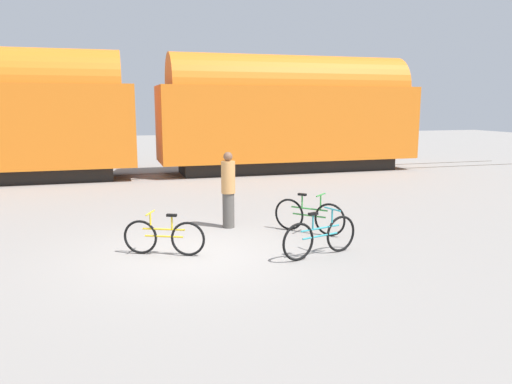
# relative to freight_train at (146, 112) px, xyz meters

# --- Properties ---
(ground_plane) EXTENTS (80.00, 80.00, 0.00)m
(ground_plane) POSITION_rel_freight_train_xyz_m (0.00, -11.47, -2.66)
(ground_plane) COLOR gray
(freight_train) EXTENTS (23.82, 2.83, 5.07)m
(freight_train) POSITION_rel_freight_train_xyz_m (0.00, 0.00, 0.00)
(freight_train) COLOR black
(freight_train) RESTS_ON ground_plane
(rail_near) EXTENTS (35.82, 0.07, 0.01)m
(rail_near) POSITION_rel_freight_train_xyz_m (0.00, -0.72, -2.65)
(rail_near) COLOR #4C4238
(rail_near) RESTS_ON ground_plane
(rail_far) EXTENTS (35.82, 0.07, 0.01)m
(rail_far) POSITION_rel_freight_train_xyz_m (0.00, 0.72, -2.65)
(rail_far) COLOR #4C4238
(rail_far) RESTS_ON ground_plane
(bicycle_green) EXTENTS (1.24, 1.37, 0.94)m
(bicycle_green) POSITION_rel_freight_train_xyz_m (2.86, -10.48, -2.26)
(bicycle_green) COLOR black
(bicycle_green) RESTS_ON ground_plane
(bicycle_teal) EXTENTS (1.77, 0.61, 0.93)m
(bicycle_teal) POSITION_rel_freight_train_xyz_m (2.38, -12.22, -2.27)
(bicycle_teal) COLOR black
(bicycle_teal) RESTS_ON ground_plane
(bicycle_yellow) EXTENTS (1.54, 0.74, 0.86)m
(bicycle_yellow) POSITION_rel_freight_train_xyz_m (-0.56, -11.27, -2.29)
(bicycle_yellow) COLOR black
(bicycle_yellow) RESTS_ON ground_plane
(person_in_tan) EXTENTS (0.34, 0.34, 1.84)m
(person_in_tan) POSITION_rel_freight_train_xyz_m (1.19, -9.44, -1.73)
(person_in_tan) COLOR #514C47
(person_in_tan) RESTS_ON ground_plane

